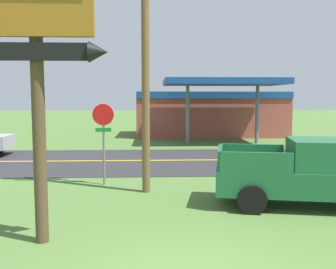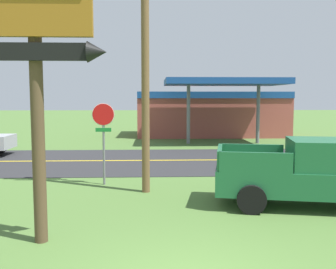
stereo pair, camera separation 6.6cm
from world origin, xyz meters
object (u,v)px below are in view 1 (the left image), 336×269
Objects in this scene: motel_sign at (37,23)px; gas_station at (210,112)px; pickup_green_parked_on_lawn at (310,174)px; utility_pole at (145,36)px; stop_sign at (103,129)px.

gas_station is (7.23, 23.59, -2.73)m from motel_sign.
pickup_green_parked_on_lawn is (6.90, 2.58, -3.71)m from motel_sign.
utility_pole is 0.80× the size of gas_station.
motel_sign reaches higher than pickup_green_parked_on_lawn.
utility_pole is (2.16, 4.50, 0.47)m from motel_sign.
gas_station is 21.04m from pickup_green_parked_on_lawn.
motel_sign is 2.33× the size of stop_sign.
gas_station is at bearing 89.09° from pickup_green_parked_on_lawn.
motel_sign is 6.27m from stop_sign.
stop_sign is 19.12m from gas_station.
gas_station is 2.19× the size of pickup_green_parked_on_lawn.
pickup_green_parked_on_lawn is (4.74, -1.92, -4.18)m from utility_pole.
utility_pole reaches higher than gas_station.
stop_sign is at bearing 83.66° from motel_sign.
stop_sign is 7.06m from pickup_green_parked_on_lawn.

